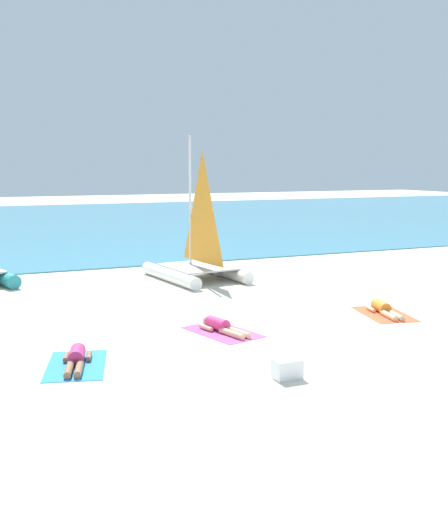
% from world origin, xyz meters
% --- Properties ---
extents(ground_plane, '(120.00, 120.00, 0.00)m').
position_xyz_m(ground_plane, '(0.00, 10.00, 0.00)').
color(ground_plane, beige).
extents(ocean_water, '(120.00, 40.00, 0.05)m').
position_xyz_m(ocean_water, '(0.00, 31.40, 0.03)').
color(ocean_water, teal).
rests_on(ocean_water, ground).
extents(sailboat_white, '(2.80, 3.97, 4.83)m').
position_xyz_m(sailboat_white, '(0.27, 8.01, 0.72)').
color(sailboat_white, white).
rests_on(sailboat_white, ground).
extents(towel_leftmost, '(1.56, 2.12, 0.01)m').
position_xyz_m(towel_leftmost, '(-5.25, 0.29, 0.01)').
color(towel_leftmost, '#338CD8').
rests_on(towel_leftmost, ground).
extents(sunbather_leftmost, '(0.79, 1.55, 0.30)m').
position_xyz_m(sunbather_leftmost, '(-5.23, 0.35, 0.13)').
color(sunbather_leftmost, '#D83372').
rests_on(sunbather_leftmost, towel_leftmost).
extents(towel_center_left, '(1.53, 2.11, 0.01)m').
position_xyz_m(towel_center_left, '(-1.67, 1.40, 0.01)').
color(towel_center_left, '#D84C99').
rests_on(towel_center_left, ground).
extents(sunbather_center_left, '(0.77, 1.55, 0.30)m').
position_xyz_m(sunbather_center_left, '(-1.69, 1.46, 0.13)').
color(sunbather_center_left, '#D83372').
rests_on(sunbather_center_left, towel_center_left).
extents(towel_center_right, '(1.50, 2.10, 0.01)m').
position_xyz_m(towel_center_right, '(2.89, 1.34, 0.01)').
color(towel_center_right, '#EA5933').
rests_on(towel_center_right, ground).
extents(sunbather_center_right, '(0.74, 1.56, 0.30)m').
position_xyz_m(sunbather_center_right, '(2.91, 1.41, 0.13)').
color(sunbather_center_right, orange).
rests_on(sunbather_center_right, towel_center_right).
extents(cooler_box, '(0.50, 0.36, 0.36)m').
position_xyz_m(cooler_box, '(-1.88, -1.99, 0.18)').
color(cooler_box, white).
rests_on(cooler_box, ground).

